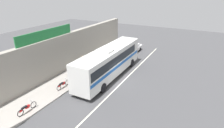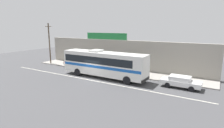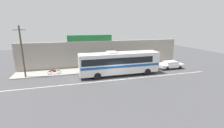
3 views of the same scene
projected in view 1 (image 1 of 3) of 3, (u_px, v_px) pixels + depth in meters
ground_plane at (115, 82)px, 21.93m from camera, size 70.00×70.00×0.00m
sidewalk_slab at (79, 72)px, 24.14m from camera, size 30.00×3.60×0.14m
storefront_facade at (64, 53)px, 24.18m from camera, size 30.00×0.70×4.80m
storefront_billboard at (46, 34)px, 20.97m from camera, size 8.00×0.12×1.10m
road_center_stripe at (121, 83)px, 21.59m from camera, size 30.00×0.14×0.01m
intercity_bus at (109, 61)px, 22.44m from camera, size 12.40×2.65×3.78m
parked_car at (133, 48)px, 31.66m from camera, size 4.44×1.85×1.37m
motorcycle_red at (27, 108)px, 16.21m from camera, size 1.97×0.56×0.94m
motorcycle_blue at (63, 84)px, 20.17m from camera, size 1.94×0.56×0.94m
pedestrian_far_right at (83, 61)px, 25.09m from camera, size 0.30×0.48×1.70m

